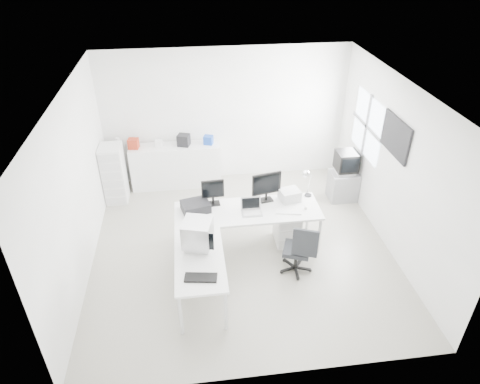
{
  "coord_description": "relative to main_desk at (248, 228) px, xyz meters",
  "views": [
    {
      "loc": [
        -0.77,
        -5.7,
        4.77
      ],
      "look_at": [
        0.0,
        0.2,
        1.0
      ],
      "focal_mm": 32.0,
      "sensor_mm": 36.0,
      "label": 1
    }
  ],
  "objects": [
    {
      "name": "office_chair",
      "position": [
        0.68,
        -0.7,
        0.08
      ],
      "size": [
        0.68,
        0.68,
        0.92
      ],
      "primitive_type": null,
      "rotation": [
        0.0,
        0.0,
        -0.36
      ],
      "color": "#292C2F",
      "rests_on": "floor"
    },
    {
      "name": "window",
      "position": [
        2.37,
        1.18,
        1.23
      ],
      "size": [
        0.02,
        1.2,
        1.1
      ],
      "primitive_type": null,
      "color": "white",
      "rests_on": "right_wall"
    },
    {
      "name": "left_wall",
      "position": [
        -2.61,
        -0.02,
        1.02
      ],
      "size": [
        0.02,
        5.0,
        2.8
      ],
      "primitive_type": "cube",
      "color": "white",
      "rests_on": "floor"
    },
    {
      "name": "crt_monitor",
      "position": [
        -0.85,
        -0.85,
        0.61
      ],
      "size": [
        0.51,
        0.51,
        0.48
      ],
      "primitive_type": null,
      "rotation": [
        0.0,
        0.0,
        -0.27
      ],
      "color": "#B7B7BA",
      "rests_on": "side_desk"
    },
    {
      "name": "clutter_box_d",
      "position": [
        -0.49,
        2.22,
        0.63
      ],
      "size": [
        0.22,
        0.21,
        0.18
      ],
      "primitive_type": "cube",
      "rotation": [
        0.0,
        0.0,
        -0.34
      ],
      "color": "#1842A9",
      "rests_on": "sideboard"
    },
    {
      "name": "tv_cabinet",
      "position": [
        2.11,
        1.25,
        -0.08
      ],
      "size": [
        0.54,
        0.44,
        0.59
      ],
      "primitive_type": "cube",
      "color": "gray",
      "rests_on": "floor"
    },
    {
      "name": "lcd_monitor_small",
      "position": [
        -0.55,
        0.25,
        0.61
      ],
      "size": [
        0.38,
        0.23,
        0.47
      ],
      "primitive_type": null,
      "rotation": [
        0.0,
        0.0,
        0.06
      ],
      "color": "black",
      "rests_on": "main_desk"
    },
    {
      "name": "clutter_box_c",
      "position": [
        -0.99,
        2.22,
        0.66
      ],
      "size": [
        0.29,
        0.27,
        0.23
      ],
      "primitive_type": "cube",
      "rotation": [
        0.0,
        0.0,
        -0.32
      ],
      "color": "black",
      "rests_on": "sideboard"
    },
    {
      "name": "sideboard",
      "position": [
        -1.19,
        2.22,
        0.08
      ],
      "size": [
        1.84,
        0.46,
        0.92
      ],
      "primitive_type": "cube",
      "color": "silver",
      "rests_on": "floor"
    },
    {
      "name": "crt_tv",
      "position": [
        2.11,
        1.25,
        0.44
      ],
      "size": [
        0.5,
        0.48,
        0.45
      ],
      "primitive_type": null,
      "color": "black",
      "rests_on": "tv_cabinet"
    },
    {
      "name": "side_desk",
      "position": [
        -0.85,
        -1.1,
        0.0
      ],
      "size": [
        0.7,
        1.4,
        0.75
      ],
      "primitive_type": null,
      "color": "silver",
      "rests_on": "floor"
    },
    {
      "name": "clutter_box_b",
      "position": [
        -1.49,
        2.22,
        0.61
      ],
      "size": [
        0.16,
        0.14,
        0.14
      ],
      "primitive_type": "cube",
      "rotation": [
        0.0,
        0.0,
        -0.16
      ],
      "color": "silver",
      "rests_on": "sideboard"
    },
    {
      "name": "white_mouse",
      "position": [
        0.95,
        -0.1,
        0.4
      ],
      "size": [
        0.05,
        0.05,
        0.05
      ],
      "primitive_type": "sphere",
      "color": "silver",
      "rests_on": "main_desk"
    },
    {
      "name": "laser_printer",
      "position": [
        0.75,
        0.22,
        0.47
      ],
      "size": [
        0.38,
        0.34,
        0.19
      ],
      "primitive_type": "cube",
      "rotation": [
        0.0,
        0.0,
        0.21
      ],
      "color": "silver",
      "rests_on": "main_desk"
    },
    {
      "name": "wall_picture",
      "position": [
        2.36,
        0.08,
        1.52
      ],
      "size": [
        0.04,
        0.9,
        0.6
      ],
      "primitive_type": null,
      "color": "black",
      "rests_on": "right_wall"
    },
    {
      "name": "ceiling",
      "position": [
        -0.11,
        -0.02,
        2.42
      ],
      "size": [
        5.0,
        5.0,
        0.01
      ],
      "primitive_type": "cube",
      "color": "white",
      "rests_on": "back_wall"
    },
    {
      "name": "lcd_monitor_large",
      "position": [
        0.35,
        0.25,
        0.64
      ],
      "size": [
        0.54,
        0.3,
        0.53
      ],
      "primitive_type": null,
      "rotation": [
        0.0,
        0.0,
        0.21
      ],
      "color": "black",
      "rests_on": "main_desk"
    },
    {
      "name": "main_desk",
      "position": [
        0.0,
        0.0,
        0.0
      ],
      "size": [
        2.4,
        0.8,
        0.75
      ],
      "primitive_type": null,
      "color": "silver",
      "rests_on": "floor"
    },
    {
      "name": "clutter_box_a",
      "position": [
        -1.99,
        2.22,
        0.64
      ],
      "size": [
        0.23,
        0.21,
        0.2
      ],
      "primitive_type": "cube",
      "rotation": [
        0.0,
        0.0,
        -0.15
      ],
      "color": "#A42C17",
      "rests_on": "sideboard"
    },
    {
      "name": "clutter_bottle",
      "position": [
        -2.29,
        2.26,
        0.65
      ],
      "size": [
        0.07,
        0.07,
        0.22
      ],
      "primitive_type": "cylinder",
      "color": "silver",
      "rests_on": "sideboard"
    },
    {
      "name": "drawer_pedestal",
      "position": [
        0.7,
        0.05,
        -0.08
      ],
      "size": [
        0.4,
        0.5,
        0.6
      ],
      "primitive_type": "cube",
      "color": "silver",
      "rests_on": "floor"
    },
    {
      "name": "filing_cabinet",
      "position": [
        -2.39,
        1.79,
        0.22
      ],
      "size": [
        0.41,
        0.49,
        1.19
      ],
      "primitive_type": "cube",
      "color": "silver",
      "rests_on": "floor"
    },
    {
      "name": "laptop",
      "position": [
        0.05,
        -0.1,
        0.48
      ],
      "size": [
        0.31,
        0.32,
        0.21
      ],
      "primitive_type": null,
      "rotation": [
        0.0,
        0.0,
        0.0
      ],
      "color": "#B7B7BA",
      "rests_on": "main_desk"
    },
    {
      "name": "floor",
      "position": [
        -0.11,
        -0.02,
        -0.38
      ],
      "size": [
        5.0,
        5.0,
        0.01
      ],
      "primitive_type": "cube",
      "color": "beige",
      "rests_on": "ground"
    },
    {
      "name": "black_keyboard",
      "position": [
        -0.85,
        -1.5,
        0.39
      ],
      "size": [
        0.46,
        0.24,
        0.03
      ],
      "primitive_type": "cube",
      "rotation": [
        0.0,
        0.0,
        -0.15
      ],
      "color": "black",
      "rests_on": "side_desk"
    },
    {
      "name": "desk_lamp",
      "position": [
        1.1,
        0.3,
        0.63
      ],
      "size": [
        0.19,
        0.19,
        0.51
      ],
      "primitive_type": null,
      "rotation": [
        0.0,
        0.0,
        0.14
      ],
      "color": "silver",
      "rests_on": "main_desk"
    },
    {
      "name": "white_keyboard",
      "position": [
        0.65,
        -0.15,
        0.38
      ],
      "size": [
        0.43,
        0.2,
        0.02
      ],
      "primitive_type": "cube",
      "rotation": [
        0.0,
        0.0,
        -0.18
      ],
      "color": "silver",
      "rests_on": "main_desk"
    },
    {
      "name": "inkjet_printer",
      "position": [
        -0.85,
        0.1,
        0.45
      ],
      "size": [
        0.51,
        0.44,
        0.16
      ],
      "primitive_type": "cube",
      "rotation": [
        0.0,
        0.0,
        0.24
      ],
      "color": "black",
      "rests_on": "main_desk"
    },
    {
      "name": "right_wall",
      "position": [
        2.39,
        -0.02,
        1.02
      ],
      "size": [
        0.02,
        5.0,
        2.8
      ],
      "primitive_type": "cube",
      "color": "white",
      "rests_on": "floor"
    },
    {
      "name": "back_wall",
      "position": [
        -0.11,
        2.48,
        1.02
      ],
      "size": [
        5.0,
        0.02,
        2.8
      ],
      "primitive_type": "cube",
      "color": "white",
      "rests_on": "floor"
    }
  ]
}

